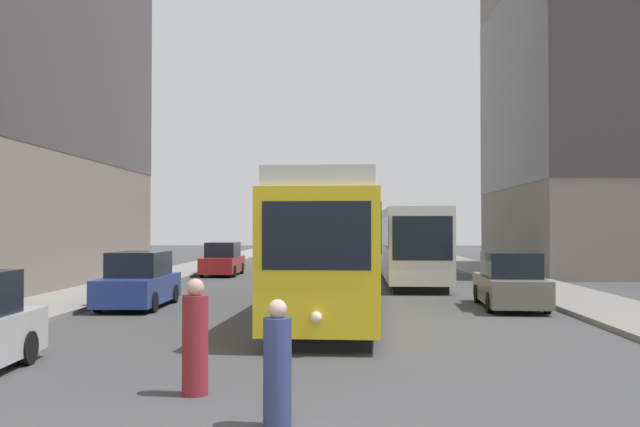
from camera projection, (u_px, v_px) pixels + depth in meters
The scene contains 10 objects.
sidewalk_left at pixel (202, 266), 47.99m from camera, with size 3.23×120.00×0.15m, color gray.
sidewalk_right at pixel (471, 266), 47.31m from camera, with size 3.23×120.00×0.15m, color gray.
streetcar at pixel (337, 245), 21.04m from camera, with size 3.24×13.61×3.89m.
transit_bus at pixel (410, 242), 33.77m from camera, with size 2.77×12.98×3.45m.
parked_car_left_near at pixel (139, 282), 23.38m from camera, with size 1.94×4.60×1.82m.
parked_car_left_mid at pixel (223, 260), 39.17m from camera, with size 1.90×4.66×1.82m.
parked_car_right_far at pixel (510, 282), 23.16m from camera, with size 2.09×4.91×1.82m.
pedestrian_crossing_near at pixel (195, 341), 11.09m from camera, with size 0.40×0.40×1.81m.
pedestrian_crossing_far at pixel (277, 368), 9.29m from camera, with size 0.37×0.37×1.66m.
building_right_corner at pixel (602, 96), 43.26m from camera, with size 11.91×18.18×20.65m.
Camera 1 is at (0.76, -7.72, 2.59)m, focal length 40.08 mm.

